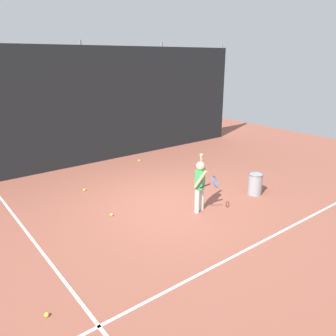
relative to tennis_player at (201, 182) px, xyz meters
name	(u,v)px	position (x,y,z in m)	size (l,w,h in m)	color
ground_plane	(169,205)	(-0.37, 0.71, -0.73)	(20.00, 20.00, 0.00)	brown
court_line_baseline	(249,248)	(-0.37, -1.75, -0.72)	(9.00, 0.05, 0.00)	white
court_line_sideline	(23,228)	(-3.48, 1.71, -0.72)	(0.05, 9.00, 0.00)	white
back_fence_windscreen	(86,107)	(-0.37, 5.02, 1.16)	(12.75, 0.08, 3.77)	black
fence_post_2	(85,105)	(-0.37, 5.08, 1.23)	(0.09, 0.09, 3.92)	slate
fence_post_3	(162,98)	(2.75, 5.08, 1.23)	(0.09, 0.09, 3.92)	slate
fence_post_4	(219,92)	(5.86, 5.08, 1.23)	(0.09, 0.09, 3.92)	slate
tennis_player	(201,182)	(0.00, 0.00, 0.00)	(0.50, 0.83, 1.35)	silver
ball_hopper	(255,184)	(1.84, -0.13, -0.44)	(0.38, 0.38, 0.56)	gray
tennis_ball_0	(47,315)	(-3.97, -1.14, -0.69)	(0.07, 0.07, 0.07)	#CCE033
tennis_ball_1	(111,215)	(-1.74, 1.05, -0.69)	(0.07, 0.07, 0.07)	#CCE033
tennis_ball_2	(84,190)	(-1.59, 2.81, -0.69)	(0.07, 0.07, 0.07)	#CCE033
tennis_ball_3	(139,161)	(1.05, 4.15, -0.69)	(0.07, 0.07, 0.07)	#CCE033
tennis_ball_5	(252,174)	(2.94, 0.84, -0.69)	(0.07, 0.07, 0.07)	#CCE033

